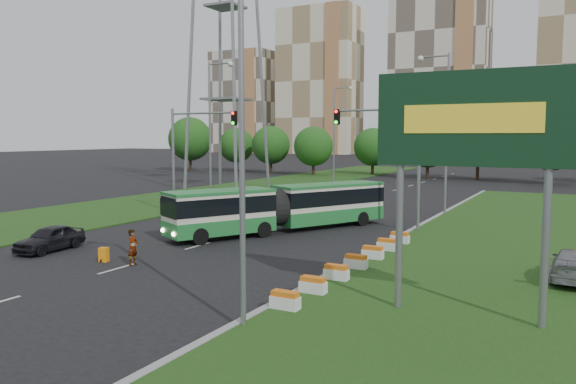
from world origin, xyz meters
The scene contains 20 objects.
ground centered at (0.00, 0.00, 0.00)m, with size 360.00×360.00×0.00m, color black.
grass_median centered at (13.00, 8.00, 0.07)m, with size 14.00×60.00×0.15m, color #1C4313.
median_kerb centered at (6.05, 8.00, 0.09)m, with size 0.30×60.00×0.18m, color gray.
left_verge centered at (-18.00, 25.00, 0.05)m, with size 12.00×110.00×0.10m, color #1C4313.
lane_markings centered at (-3.00, 20.00, 0.00)m, with size 0.20×100.00×0.01m, color #B5B6AE, non-canonical shape.
flower_planters centered at (6.70, -1.40, 0.45)m, with size 1.10×13.70×0.60m, color white, non-canonical shape.
billboard centered at (12.25, -6.00, 6.16)m, with size 6.00×0.37×8.00m.
traffic_mast_median centered at (4.78, 10.00, 5.35)m, with size 5.76×0.32×8.00m.
traffic_mast_left centered at (-10.38, 9.00, 5.35)m, with size 5.76×0.32×8.00m.
street_lamps centered at (-3.00, 10.00, 6.00)m, with size 36.00×60.00×12.00m, color gray, non-canonical shape.
tree_line centered at (10.00, 55.00, 4.50)m, with size 120.00×8.00×9.00m, color #1A4B14, non-canonical shape.
apartment_tower_west centered at (-65.00, 150.00, 24.00)m, with size 26.00×15.00×48.00m, color beige.
apartment_tower_cwest centered at (-25.00, 150.00, 26.00)m, with size 28.00×15.00×52.00m, color beige.
midrise_west centered at (-95.00, 150.00, 18.00)m, with size 22.00×14.00×36.00m, color beige.
articulated_bus centered at (-1.43, 6.28, 1.51)m, with size 2.34×15.03×2.47m.
car_left_near centered at (-9.00, -4.67, 0.67)m, with size 1.57×3.90×1.33m, color black.
car_left_far centered at (-8.95, 10.80, 0.73)m, with size 1.53×4.40×1.45m, color black.
car_median centered at (15.28, 0.82, 0.79)m, with size 1.78×4.39×1.27m, color gray.
pedestrian centered at (-2.86, -5.10, 0.83)m, with size 0.61×0.40×1.67m, color gray.
shopping_trolley centered at (-4.59, -5.22, 0.34)m, with size 0.40×0.42×0.68m.
Camera 1 is at (15.44, -24.26, 5.96)m, focal length 35.00 mm.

